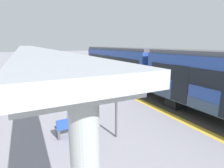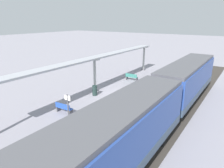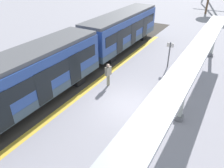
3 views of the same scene
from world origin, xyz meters
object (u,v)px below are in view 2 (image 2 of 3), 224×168
train_near_carriage (186,80)px  canopy_pillar_second (95,75)px  train_far_carriage (118,138)px  platform_info_sign (68,106)px  bench_near_end (132,77)px  passenger_waiting_near_edge (136,96)px  bench_mid_platform (64,108)px  trash_bin (95,90)px  canopy_pillar_nearest (144,58)px

train_near_carriage → canopy_pillar_second: size_ratio=3.25×
train_far_carriage → platform_info_sign: train_far_carriage is taller
train_far_carriage → platform_info_sign: size_ratio=5.09×
bench_near_end → train_far_carriage: bearing=116.5°
train_near_carriage → passenger_waiting_near_edge: train_near_carriage is taller
train_near_carriage → bench_mid_platform: (7.08, 8.68, -1.38)m
trash_bin → bench_mid_platform: bearing=96.3°
passenger_waiting_near_edge → canopy_pillar_second: bearing=-13.6°
train_near_carriage → train_far_carriage: same height
platform_info_sign → passenger_waiting_near_edge: (-2.74, -5.13, -0.27)m
train_near_carriage → bench_near_end: bearing=-19.1°
canopy_pillar_nearest → passenger_waiting_near_edge: canopy_pillar_nearest is taller
train_near_carriage → bench_mid_platform: size_ratio=7.37×
platform_info_sign → passenger_waiting_near_edge: platform_info_sign is taller
train_near_carriage → trash_bin: train_near_carriage is taller
train_near_carriage → trash_bin: size_ratio=11.26×
trash_bin → train_far_carriage: bearing=134.7°
canopy_pillar_nearest → bench_mid_platform: bearing=94.1°
bench_mid_platform → trash_bin: 4.60m
bench_near_end → passenger_waiting_near_edge: bearing=121.6°
train_far_carriage → trash_bin: size_ratio=11.26×
train_far_carriage → bench_near_end: 15.96m
canopy_pillar_nearest → platform_info_sign: bearing=98.7°
bench_mid_platform → trash_bin: (0.51, -4.57, 0.05)m
canopy_pillar_nearest → passenger_waiting_near_edge: size_ratio=2.04×
canopy_pillar_nearest → canopy_pillar_second: bearing=90.0°
train_near_carriage → trash_bin: (7.58, 4.11, -1.33)m
canopy_pillar_second → bench_near_end: (-1.20, -5.63, -1.31)m
bench_mid_platform → bench_near_end: bearing=-90.0°
platform_info_sign → trash_bin: bearing=-69.9°
bench_mid_platform → train_near_carriage: bearing=-129.2°
train_far_carriage → bench_mid_platform: size_ratio=7.37×
bench_near_end → bench_mid_platform: 11.13m
bench_mid_platform → passenger_waiting_near_edge: bearing=-135.6°
platform_info_sign → canopy_pillar_nearest: bearing=-81.3°
train_near_carriage → platform_info_sign: size_ratio=5.09×
train_far_carriage → bench_mid_platform: bearing=-23.7°
train_near_carriage → canopy_pillar_second: (8.29, 3.18, -0.07)m
platform_info_sign → train_far_carriage: bearing=158.9°
train_near_carriage → train_far_carriage: (0.00, 11.78, 0.00)m
canopy_pillar_second → bench_mid_platform: (-1.21, 5.50, -1.31)m
train_far_carriage → canopy_pillar_nearest: bearing=-67.5°
bench_mid_platform → trash_bin: trash_bin is taller
train_far_carriage → canopy_pillar_nearest: 21.65m
canopy_pillar_nearest → bench_near_end: size_ratio=2.28×
passenger_waiting_near_edge → platform_info_sign: bearing=61.9°
train_near_carriage → canopy_pillar_nearest: size_ratio=3.25×
canopy_pillar_second → bench_near_end: size_ratio=2.28×
train_far_carriage → bench_near_end: (7.08, -14.23, -1.38)m
canopy_pillar_second → bench_mid_platform: size_ratio=2.27×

